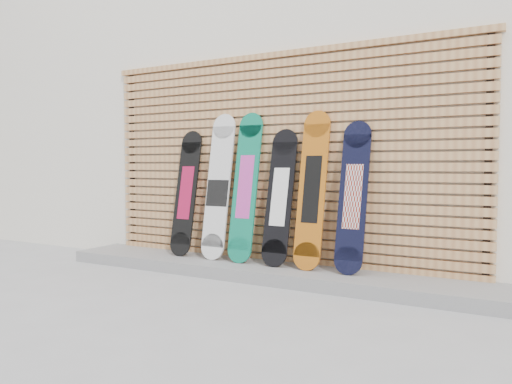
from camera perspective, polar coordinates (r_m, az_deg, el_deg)
ground at (r=4.45m, az=-1.71°, el=-11.54°), size 80.00×80.00×0.00m
building at (r=7.43m, az=15.85°, el=8.16°), size 12.00×5.00×3.60m
concrete_step at (r=5.08m, az=0.79°, el=-9.00°), size 4.60×0.70×0.12m
slat_wall at (r=5.23m, az=2.32°, el=3.99°), size 4.26×0.08×2.29m
snowboard_0 at (r=5.64m, az=-7.98°, el=-0.08°), size 0.27×0.30×1.40m
snowboard_1 at (r=5.38m, az=-4.32°, el=0.58°), size 0.28×0.31×1.57m
snowboard_2 at (r=5.20m, az=-1.21°, el=0.60°), size 0.27×0.32×1.56m
snowboard_3 at (r=5.01m, az=2.74°, el=-0.56°), size 0.28×0.32×1.38m
snowboard_4 at (r=4.86m, az=6.43°, el=0.32°), size 0.27×0.32×1.55m
snowboard_5 at (r=4.72m, az=11.03°, el=-0.51°), size 0.27×0.32×1.43m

